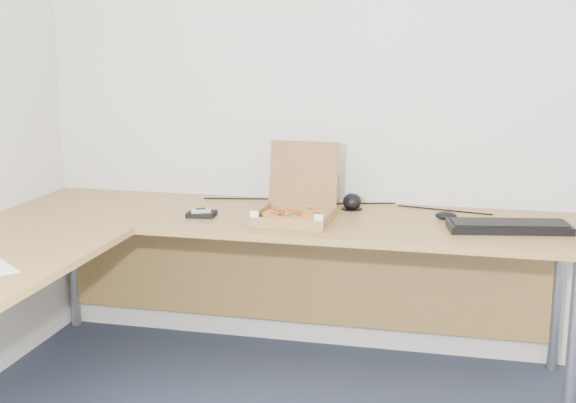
% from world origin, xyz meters
% --- Properties ---
extents(room_shell, '(3.50, 3.50, 2.50)m').
position_xyz_m(room_shell, '(0.00, 0.00, 1.25)').
color(room_shell, silver).
rests_on(room_shell, ground).
extents(desk, '(2.50, 2.20, 0.73)m').
position_xyz_m(desk, '(-0.82, 0.97, 0.70)').
color(desk, '#9F763C').
rests_on(desk, ground).
extents(pizza_box, '(0.31, 0.36, 0.32)m').
position_xyz_m(pizza_box, '(-0.43, 1.33, 0.77)').
color(pizza_box, olive).
rests_on(pizza_box, desk).
extents(drinking_glass, '(0.07, 0.07, 0.13)m').
position_xyz_m(drinking_glass, '(-0.33, 1.68, 0.79)').
color(drinking_glass, silver).
rests_on(drinking_glass, desk).
extents(keyboard, '(0.51, 0.26, 0.03)m').
position_xyz_m(keyboard, '(0.45, 1.35, 0.75)').
color(keyboard, black).
rests_on(keyboard, desk).
extents(mouse, '(0.10, 0.07, 0.03)m').
position_xyz_m(mouse, '(0.20, 1.49, 0.75)').
color(mouse, black).
rests_on(mouse, desk).
extents(wallet, '(0.13, 0.11, 0.02)m').
position_xyz_m(wallet, '(-0.84, 1.30, 0.74)').
color(wallet, black).
rests_on(wallet, desk).
extents(phone, '(0.09, 0.08, 0.02)m').
position_xyz_m(phone, '(-0.84, 1.29, 0.76)').
color(phone, '#B2B5BA').
rests_on(phone, wallet).
extents(dome_speaker, '(0.09, 0.09, 0.08)m').
position_xyz_m(dome_speaker, '(-0.22, 1.59, 0.77)').
color(dome_speaker, black).
rests_on(dome_speaker, desk).
extents(cable_bundle, '(0.65, 0.13, 0.01)m').
position_xyz_m(cable_bundle, '(-0.31, 1.68, 0.73)').
color(cable_bundle, black).
rests_on(cable_bundle, desk).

